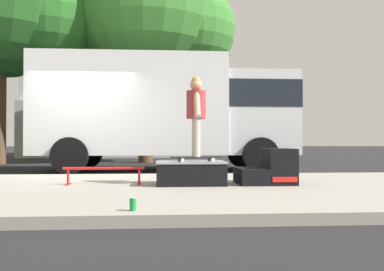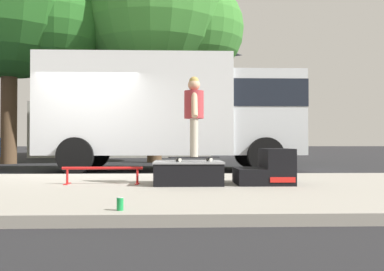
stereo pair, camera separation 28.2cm
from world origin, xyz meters
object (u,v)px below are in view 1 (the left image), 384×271
Objects in this scene: grind_rail at (104,172)px; box_truck at (167,109)px; skate_box at (190,172)px; street_tree_main at (155,15)px; skateboard at (196,158)px; soda_can at (133,204)px; kicker_ramp at (269,169)px; skater_kid at (196,110)px.

box_truck reaches higher than grind_rail.
street_tree_main is (-0.71, 9.60, 5.39)m from skate_box.
grind_rail is at bearing 176.44° from skateboard.
skateboard is at bearing 71.82° from soda_can.
street_tree_main reaches higher than kicker_ramp.
box_truck reaches higher than skater_kid.
skateboard is 0.09× the size of street_tree_main.
soda_can is (-1.99, -2.50, -0.17)m from kicker_ramp.
street_tree_main is at bearing 94.75° from skater_kid.
soda_can is (-0.73, -2.50, -0.13)m from skate_box.
kicker_ramp is (1.26, -0.00, 0.04)m from skate_box.
street_tree_main is at bearing 94.23° from skate_box.
box_truck is (0.43, 7.45, 1.52)m from soda_can.
kicker_ramp reaches higher than grind_rail.
skateboard is at bearing -3.56° from grind_rail.
kicker_ramp is 1.07× the size of skateboard.
street_tree_main is at bearing 101.59° from kicker_ramp.
grind_rail is at bearing 103.65° from soda_can.
box_truck is (1.05, 4.88, 1.38)m from grind_rail.
skateboard is 0.75m from skater_kid.
skater_kid reaches higher than skate_box.
soda_can is 13.30m from street_tree_main.
skate_box is 0.24m from skateboard.
skate_box is 0.12× the size of street_tree_main.
skate_box is at bearing -3.15° from grind_rail.
street_tree_main reaches higher than skate_box.
skateboard is (-1.17, -0.01, 0.19)m from kicker_ramp.
street_tree_main is at bearing 86.15° from grind_rail.
skater_kid is at bearing -85.55° from box_truck.
skate_box is 0.85× the size of grind_rail.
skater_kid is (0.09, -0.02, 0.98)m from skate_box.
skater_kid is at bearing -179.27° from kicker_ramp.
street_tree_main is (-0.80, 9.61, 5.17)m from skateboard.
kicker_ramp is 0.68× the size of skater_kid.
grind_rail is 0.18× the size of box_truck.
skate_box is 1.33× the size of skateboard.
grind_rail is 1.00× the size of skater_kid.
street_tree_main is (0.64, 9.52, 5.39)m from grind_rail.
street_tree_main reaches higher than skateboard.
kicker_ramp is at bearing 51.51° from soda_can.
street_tree_main is at bearing 95.08° from box_truck.
skater_kid reaches higher than skateboard.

